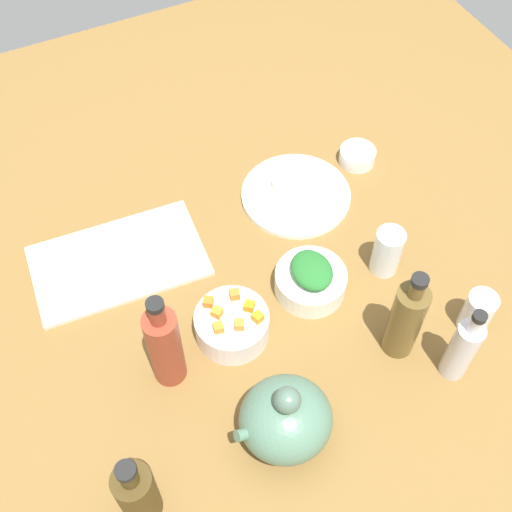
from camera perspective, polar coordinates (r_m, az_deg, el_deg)
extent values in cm
cube|color=brown|center=(136.90, 0.00, -1.59)|extent=(190.00, 190.00, 3.00)
cube|color=silver|center=(139.37, -11.94, -0.44)|extent=(36.70, 23.39, 1.00)
cylinder|color=white|center=(147.84, 3.50, 5.35)|extent=(24.59, 24.59, 1.20)
cylinder|color=white|center=(131.38, 4.78, -2.26)|extent=(14.42, 14.42, 5.15)
cylinder|color=white|center=(125.19, -2.11, -6.07)|extent=(14.23, 14.23, 6.16)
cylinder|color=white|center=(156.10, 8.85, 8.65)|extent=(8.40, 8.40, 3.52)
ellipsoid|color=#4F755E|center=(113.82, 2.61, -14.06)|extent=(16.11, 15.68, 12.19)
sphere|color=#4D6959|center=(106.53, 2.77, -12.48)|extent=(4.51, 4.51, 4.51)
cylinder|color=#4F755E|center=(111.22, -0.60, -15.21)|extent=(5.38, 2.00, 3.93)
cylinder|color=#443314|center=(110.12, -10.32, -19.82)|extent=(6.37, 6.37, 14.47)
cylinder|color=#443314|center=(101.51, -11.11, -18.38)|extent=(2.87, 2.87, 3.75)
cylinder|color=black|center=(99.19, -11.35, -17.94)|extent=(3.19, 3.19, 1.20)
cylinder|color=silver|center=(123.17, 17.52, -7.88)|extent=(4.90, 4.90, 14.95)
cylinder|color=silver|center=(115.37, 18.66, -5.69)|extent=(2.20, 2.20, 3.74)
cylinder|color=black|center=(113.35, 18.99, -5.06)|extent=(2.45, 2.45, 1.20)
cylinder|color=maroon|center=(116.53, -7.95, -7.98)|extent=(6.04, 6.04, 19.14)
cylinder|color=maroon|center=(106.42, -8.65, -5.03)|extent=(2.72, 2.72, 4.26)
cylinder|color=black|center=(104.11, -8.84, -4.26)|extent=(3.02, 3.02, 1.20)
cylinder|color=brown|center=(121.77, 12.90, -5.58)|extent=(6.09, 6.09, 17.98)
cylinder|color=brown|center=(112.76, 13.90, -2.79)|extent=(2.74, 2.74, 3.72)
cylinder|color=black|center=(110.77, 14.15, -2.09)|extent=(3.04, 3.04, 1.20)
cylinder|color=white|center=(134.17, 11.39, 0.39)|extent=(5.88, 5.88, 11.13)
cylinder|color=white|center=(131.49, 18.79, -4.69)|extent=(5.75, 5.75, 9.62)
cube|color=orange|center=(122.11, -3.41, -4.95)|extent=(2.51, 2.51, 1.80)
cube|color=orange|center=(122.62, -0.59, -4.41)|extent=(2.54, 2.54, 1.80)
cube|color=orange|center=(120.60, -1.45, -6.04)|extent=(2.37, 2.37, 1.80)
cube|color=orange|center=(121.37, 0.16, -5.38)|extent=(2.24, 2.24, 1.80)
cube|color=orange|center=(120.47, -3.31, -6.27)|extent=(2.04, 2.04, 1.80)
cube|color=orange|center=(123.41, -4.20, -4.04)|extent=(2.50, 2.50, 1.80)
cube|color=orange|center=(124.06, -1.88, -3.37)|extent=(2.15, 2.15, 1.80)
ellipsoid|color=#246A2A|center=(127.97, 4.91, -1.24)|extent=(8.79, 10.59, 3.12)
cube|color=silver|center=(148.77, 3.20, 6.76)|extent=(3.11, 3.11, 2.20)
cube|color=white|center=(146.90, 4.53, 5.85)|extent=(2.68, 2.68, 2.20)
cube|color=silver|center=(144.34, 2.09, 4.87)|extent=(2.92, 2.92, 2.20)
cube|color=white|center=(147.62, 1.89, 6.34)|extent=(2.94, 2.94, 2.20)
pyramid|color=beige|center=(141.84, -11.91, 1.94)|extent=(6.78, 6.56, 2.02)
pyramid|color=beige|center=(138.64, -14.58, -0.50)|extent=(5.75, 5.93, 2.36)
pyramid|color=beige|center=(136.01, -11.14, -0.91)|extent=(5.89, 6.15, 2.47)
pyramid|color=beige|center=(134.97, -8.47, -0.85)|extent=(6.07, 5.87, 2.55)
pyramid|color=beige|center=(140.99, -17.55, -0.37)|extent=(5.66, 5.57, 2.29)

